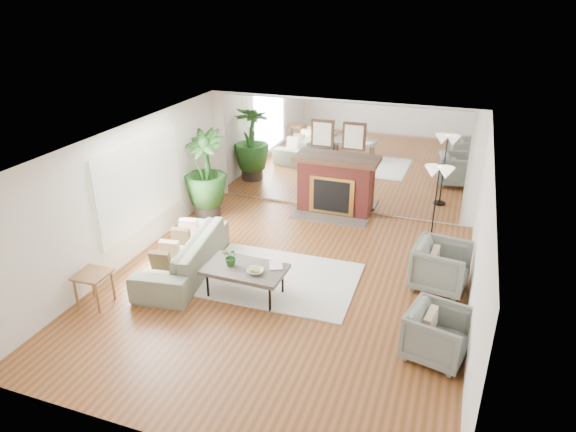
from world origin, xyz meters
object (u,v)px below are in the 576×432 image
at_px(fireplace, 334,185).
at_px(armchair_front, 438,334).
at_px(armchair_back, 441,266).
at_px(floor_lamp, 438,179).
at_px(potted_ficus, 205,171).
at_px(side_table, 93,278).
at_px(coffee_table, 245,270).
at_px(sofa, 183,254).

height_order(fireplace, armchair_front, fireplace).
xyz_separation_m(armchair_back, armchair_front, (0.11, -1.85, -0.04)).
height_order(armchair_back, floor_lamp, floor_lamp).
distance_m(armchair_front, potted_ficus, 6.14).
bearing_deg(armchair_front, side_table, 108.43).
xyz_separation_m(fireplace, floor_lamp, (2.22, -0.96, 0.75)).
bearing_deg(armchair_front, floor_lamp, 19.47).
distance_m(side_table, floor_lamp, 6.26).
height_order(coffee_table, armchair_back, armchair_back).
xyz_separation_m(fireplace, side_table, (-2.65, -4.78, -0.19)).
height_order(coffee_table, side_table, side_table).
height_order(sofa, potted_ficus, potted_ficus).
xyz_separation_m(armchair_front, floor_lamp, (-0.38, 3.31, 1.05)).
height_order(coffee_table, floor_lamp, floor_lamp).
bearing_deg(fireplace, floor_lamp, -23.32).
height_order(armchair_back, side_table, armchair_back).
height_order(armchair_front, side_table, armchair_front).
xyz_separation_m(coffee_table, armchair_front, (3.09, -0.52, -0.12)).
bearing_deg(sofa, floor_lamp, 112.56).
height_order(fireplace, potted_ficus, fireplace).
relative_size(armchair_front, floor_lamp, 0.49).
height_order(fireplace, armchair_back, fireplace).
xyz_separation_m(armchair_back, floor_lamp, (-0.28, 1.46, 1.01)).
relative_size(fireplace, potted_ficus, 1.06).
bearing_deg(potted_ficus, armchair_back, -14.93).
relative_size(sofa, side_table, 4.27).
bearing_deg(floor_lamp, armchair_front, -83.39).
bearing_deg(sofa, armchair_back, 94.22).
height_order(sofa, armchair_back, armchair_back).
xyz_separation_m(armchair_back, side_table, (-5.14, -2.36, 0.07)).
relative_size(coffee_table, side_table, 2.36).
bearing_deg(sofa, potted_ficus, -170.58).
relative_size(coffee_table, armchair_back, 1.50).
bearing_deg(armchair_back, floor_lamp, 18.31).
bearing_deg(coffee_table, floor_lamp, 45.98).
bearing_deg(side_table, sofa, 59.85).
xyz_separation_m(sofa, potted_ficus, (-0.75, 2.33, 0.68)).
bearing_deg(armchair_back, armchair_front, -169.21).
distance_m(coffee_table, potted_ficus, 3.46).
relative_size(coffee_table, armchair_front, 1.65).
bearing_deg(side_table, fireplace, 61.00).
distance_m(armchair_back, potted_ficus, 5.30).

